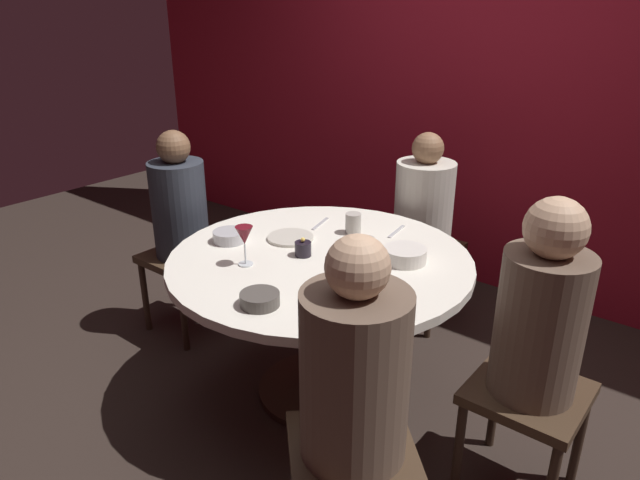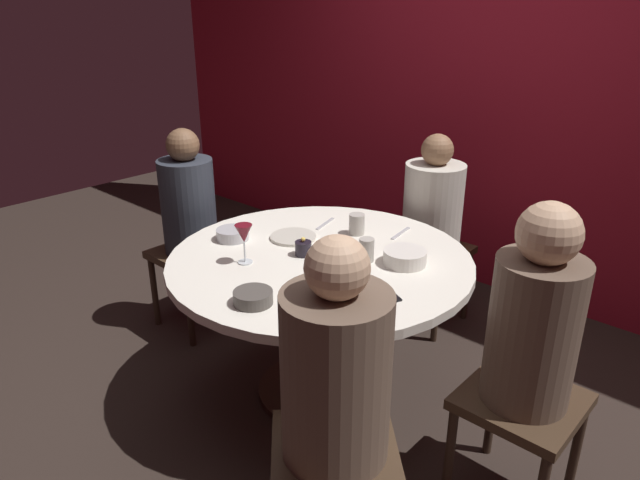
{
  "view_description": "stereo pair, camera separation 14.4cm",
  "coord_description": "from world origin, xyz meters",
  "px_view_note": "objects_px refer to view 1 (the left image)",
  "views": [
    {
      "loc": [
        1.46,
        -1.83,
        1.78
      ],
      "look_at": [
        0.0,
        0.0,
        0.81
      ],
      "focal_mm": 32.45,
      "sensor_mm": 36.0,
      "label": 1
    },
    {
      "loc": [
        1.57,
        -1.74,
        1.78
      ],
      "look_at": [
        0.0,
        0.0,
        0.81
      ],
      "focal_mm": 32.45,
      "sensor_mm": 36.0,
      "label": 2
    }
  ],
  "objects_px": {
    "seated_diner_left": "(180,212)",
    "cup_near_candle": "(348,269)",
    "seated_diner_front_right": "(355,379)",
    "candle_holder": "(303,249)",
    "wine_glass": "(244,237)",
    "dinner_plate": "(290,238)",
    "bowl_serving_large": "(229,236)",
    "cup_by_right_diner": "(367,249)",
    "bowl_small_white": "(405,255)",
    "cup_by_left_diner": "(353,223)",
    "seated_diner_back": "(424,207)",
    "dining_table": "(320,286)",
    "seated_diner_right": "(540,324)",
    "cell_phone": "(388,298)",
    "bowl_salad_center": "(260,299)"
  },
  "relations": [
    {
      "from": "seated_diner_left",
      "to": "cup_near_candle",
      "type": "height_order",
      "value": "seated_diner_left"
    },
    {
      "from": "seated_diner_front_right",
      "to": "candle_holder",
      "type": "distance_m",
      "value": 0.94
    },
    {
      "from": "wine_glass",
      "to": "dinner_plate",
      "type": "distance_m",
      "value": 0.36
    },
    {
      "from": "seated_diner_front_right",
      "to": "cup_near_candle",
      "type": "bearing_deg",
      "value": -7.43
    },
    {
      "from": "wine_glass",
      "to": "bowl_serving_large",
      "type": "distance_m",
      "value": 0.3
    },
    {
      "from": "cup_by_right_diner",
      "to": "bowl_small_white",
      "type": "bearing_deg",
      "value": 31.74
    },
    {
      "from": "cup_by_left_diner",
      "to": "cup_by_right_diner",
      "type": "xyz_separation_m",
      "value": [
        0.23,
        -0.22,
        0.0
      ]
    },
    {
      "from": "seated_diner_back",
      "to": "cup_by_left_diner",
      "type": "height_order",
      "value": "seated_diner_back"
    },
    {
      "from": "seated_diner_left",
      "to": "bowl_serving_large",
      "type": "xyz_separation_m",
      "value": [
        0.53,
        -0.13,
        0.04
      ]
    },
    {
      "from": "seated_diner_front_right",
      "to": "cup_near_candle",
      "type": "distance_m",
      "value": 0.69
    },
    {
      "from": "wine_glass",
      "to": "dinner_plate",
      "type": "xyz_separation_m",
      "value": [
        -0.04,
        0.34,
        -0.12
      ]
    },
    {
      "from": "wine_glass",
      "to": "cup_by_right_diner",
      "type": "distance_m",
      "value": 0.53
    },
    {
      "from": "dining_table",
      "to": "candle_holder",
      "type": "bearing_deg",
      "value": -150.28
    },
    {
      "from": "seated_diner_right",
      "to": "wine_glass",
      "type": "height_order",
      "value": "seated_diner_right"
    },
    {
      "from": "wine_glass",
      "to": "cell_phone",
      "type": "xyz_separation_m",
      "value": [
        0.64,
        0.12,
        -0.12
      ]
    },
    {
      "from": "cell_phone",
      "to": "cup_by_right_diner",
      "type": "bearing_deg",
      "value": 162.43
    },
    {
      "from": "cup_by_right_diner",
      "to": "bowl_salad_center",
      "type": "bearing_deg",
      "value": -98.0
    },
    {
      "from": "candle_holder",
      "to": "cup_by_right_diner",
      "type": "relative_size",
      "value": 0.83
    },
    {
      "from": "dining_table",
      "to": "bowl_small_white",
      "type": "xyz_separation_m",
      "value": [
        0.32,
        0.19,
        0.18
      ]
    },
    {
      "from": "cup_by_left_diner",
      "to": "cup_near_candle",
      "type": "bearing_deg",
      "value": -56.85
    },
    {
      "from": "seated_diner_right",
      "to": "bowl_serving_large",
      "type": "distance_m",
      "value": 1.42
    },
    {
      "from": "seated_diner_back",
      "to": "dinner_plate",
      "type": "bearing_deg",
      "value": -15.32
    },
    {
      "from": "bowl_salad_center",
      "to": "bowl_small_white",
      "type": "bearing_deg",
      "value": 71.61
    },
    {
      "from": "dinner_plate",
      "to": "bowl_serving_large",
      "type": "distance_m",
      "value": 0.29
    },
    {
      "from": "cup_by_left_diner",
      "to": "cup_by_right_diner",
      "type": "bearing_deg",
      "value": -43.7
    },
    {
      "from": "seated_diner_front_right",
      "to": "seated_diner_left",
      "type": "bearing_deg",
      "value": 23.23
    },
    {
      "from": "candle_holder",
      "to": "cell_phone",
      "type": "xyz_separation_m",
      "value": [
        0.51,
        -0.11,
        -0.03
      ]
    },
    {
      "from": "dinner_plate",
      "to": "bowl_small_white",
      "type": "xyz_separation_m",
      "value": [
        0.56,
        0.12,
        0.02
      ]
    },
    {
      "from": "cell_phone",
      "to": "bowl_salad_center",
      "type": "xyz_separation_m",
      "value": [
        -0.35,
        -0.34,
        0.02
      ]
    },
    {
      "from": "seated_diner_left",
      "to": "seated_diner_back",
      "type": "bearing_deg",
      "value": 44.0
    },
    {
      "from": "dining_table",
      "to": "bowl_small_white",
      "type": "relative_size",
      "value": 7.24
    },
    {
      "from": "seated_diner_left",
      "to": "candle_holder",
      "type": "xyz_separation_m",
      "value": [
        0.91,
        -0.04,
        0.04
      ]
    },
    {
      "from": "cup_by_left_diner",
      "to": "cup_by_right_diner",
      "type": "distance_m",
      "value": 0.32
    },
    {
      "from": "seated_diner_left",
      "to": "bowl_serving_large",
      "type": "height_order",
      "value": "seated_diner_left"
    },
    {
      "from": "dining_table",
      "to": "seated_diner_back",
      "type": "relative_size",
      "value": 1.2
    },
    {
      "from": "bowl_salad_center",
      "to": "cup_by_left_diner",
      "type": "distance_m",
      "value": 0.82
    },
    {
      "from": "seated_diner_right",
      "to": "cell_phone",
      "type": "relative_size",
      "value": 8.6
    },
    {
      "from": "dinner_plate",
      "to": "seated_diner_back",
      "type": "bearing_deg",
      "value": 74.68
    },
    {
      "from": "dining_table",
      "to": "candle_holder",
      "type": "height_order",
      "value": "candle_holder"
    },
    {
      "from": "bowl_small_white",
      "to": "seated_diner_left",
      "type": "bearing_deg",
      "value": -171.74
    },
    {
      "from": "dinner_plate",
      "to": "seated_diner_left",
      "type": "bearing_deg",
      "value": -174.4
    },
    {
      "from": "bowl_salad_center",
      "to": "cup_by_right_diner",
      "type": "distance_m",
      "value": 0.59
    },
    {
      "from": "seated_diner_front_right",
      "to": "cup_by_left_diner",
      "type": "bearing_deg",
      "value": -9.28
    },
    {
      "from": "dining_table",
      "to": "bowl_salad_center",
      "type": "bearing_deg",
      "value": -78.47
    },
    {
      "from": "seated_diner_back",
      "to": "cup_by_left_diner",
      "type": "distance_m",
      "value": 0.63
    },
    {
      "from": "dining_table",
      "to": "cup_near_candle",
      "type": "distance_m",
      "value": 0.31
    },
    {
      "from": "cup_by_left_diner",
      "to": "candle_holder",
      "type": "bearing_deg",
      "value": -92.84
    },
    {
      "from": "seated_diner_back",
      "to": "cell_phone",
      "type": "distance_m",
      "value": 1.17
    },
    {
      "from": "seated_diner_left",
      "to": "candle_holder",
      "type": "distance_m",
      "value": 0.91
    },
    {
      "from": "seated_diner_left",
      "to": "candle_holder",
      "type": "relative_size",
      "value": 13.4
    }
  ]
}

